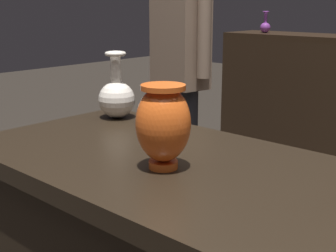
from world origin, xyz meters
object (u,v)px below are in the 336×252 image
object	(u,v)px
shelf_vase_far_left	(265,26)
visitor_near_left	(180,62)
vase_centerpiece	(163,123)
vase_tall_behind	(117,96)

from	to	relation	value
shelf_vase_far_left	visitor_near_left	xyz separation A→B (m)	(0.14, -1.10, -0.15)
vase_centerpiece	shelf_vase_far_left	bearing A→B (deg)	115.73
vase_tall_behind	visitor_near_left	world-z (taller)	visitor_near_left
vase_centerpiece	vase_tall_behind	bearing A→B (deg)	150.31
vase_tall_behind	shelf_vase_far_left	size ratio (longest dim) A/B	1.54
vase_centerpiece	vase_tall_behind	xyz separation A→B (m)	(-0.49, 0.28, -0.04)
vase_centerpiece	vase_tall_behind	distance (m)	0.56
visitor_near_left	vase_centerpiece	bearing A→B (deg)	141.26
vase_tall_behind	shelf_vase_far_left	distance (m)	2.02
vase_centerpiece	shelf_vase_far_left	distance (m)	2.46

